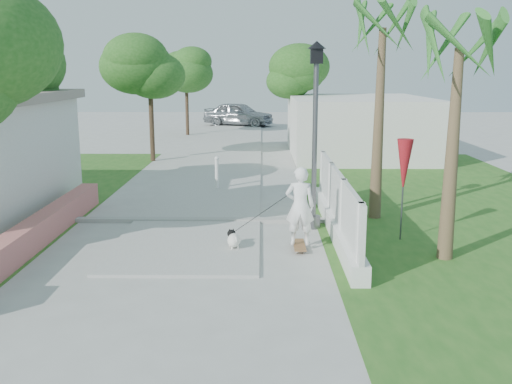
{
  "coord_description": "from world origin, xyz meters",
  "views": [
    {
      "loc": [
        1.64,
        -7.99,
        3.78
      ],
      "look_at": [
        1.51,
        4.53,
        1.1
      ],
      "focal_mm": 40.0,
      "sensor_mm": 36.0,
      "label": 1
    }
  ],
  "objects_px": {
    "patio_umbrella": "(404,167)",
    "skateboarder": "(293,208)",
    "bollard": "(217,172)",
    "dog": "(233,239)",
    "street_lamp": "(315,129)",
    "parked_car": "(239,114)"
  },
  "relations": [
    {
      "from": "bollard",
      "to": "parked_car",
      "type": "relative_size",
      "value": 0.23
    },
    {
      "from": "street_lamp",
      "to": "parked_car",
      "type": "distance_m",
      "value": 26.31
    },
    {
      "from": "bollard",
      "to": "skateboarder",
      "type": "height_order",
      "value": "skateboarder"
    },
    {
      "from": "skateboarder",
      "to": "dog",
      "type": "distance_m",
      "value": 1.45
    },
    {
      "from": "bollard",
      "to": "dog",
      "type": "relative_size",
      "value": 1.82
    },
    {
      "from": "patio_umbrella",
      "to": "parked_car",
      "type": "xyz_separation_m",
      "value": [
        -4.77,
        27.1,
        -0.87
      ]
    },
    {
      "from": "bollard",
      "to": "patio_umbrella",
      "type": "bearing_deg",
      "value": -50.09
    },
    {
      "from": "dog",
      "to": "bollard",
      "type": "bearing_deg",
      "value": 80.94
    },
    {
      "from": "street_lamp",
      "to": "patio_umbrella",
      "type": "bearing_deg",
      "value": -27.76
    },
    {
      "from": "street_lamp",
      "to": "patio_umbrella",
      "type": "distance_m",
      "value": 2.27
    },
    {
      "from": "bollard",
      "to": "skateboarder",
      "type": "xyz_separation_m",
      "value": [
        2.12,
        -6.2,
        0.33
      ]
    },
    {
      "from": "bollard",
      "to": "parked_car",
      "type": "height_order",
      "value": "parked_car"
    },
    {
      "from": "patio_umbrella",
      "to": "skateboarder",
      "type": "bearing_deg",
      "value": -164.21
    },
    {
      "from": "patio_umbrella",
      "to": "dog",
      "type": "height_order",
      "value": "patio_umbrella"
    },
    {
      "from": "dog",
      "to": "street_lamp",
      "type": "bearing_deg",
      "value": 26.67
    },
    {
      "from": "patio_umbrella",
      "to": "skateboarder",
      "type": "height_order",
      "value": "patio_umbrella"
    },
    {
      "from": "bollard",
      "to": "parked_car",
      "type": "xyz_separation_m",
      "value": [
        -0.17,
        21.6,
        0.24
      ]
    },
    {
      "from": "skateboarder",
      "to": "dog",
      "type": "height_order",
      "value": "skateboarder"
    },
    {
      "from": "street_lamp",
      "to": "skateboarder",
      "type": "bearing_deg",
      "value": -108.89
    },
    {
      "from": "dog",
      "to": "parked_car",
      "type": "relative_size",
      "value": 0.12
    },
    {
      "from": "bollard",
      "to": "patio_umbrella",
      "type": "distance_m",
      "value": 7.25
    },
    {
      "from": "patio_umbrella",
      "to": "skateboarder",
      "type": "distance_m",
      "value": 2.69
    }
  ]
}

